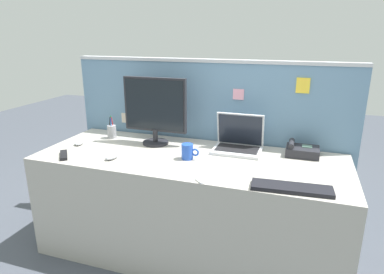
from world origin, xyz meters
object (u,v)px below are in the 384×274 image
object	(u,v)px
desk_phone	(302,151)
keyboard_main	(292,188)
computer_mouse_left_hand	(112,157)
coffee_mug	(188,152)
desktop_monitor	(155,108)
tv_remote	(64,155)
computer_mouse_right_hand	(79,142)
pen_cup	(112,131)
laptop	(238,141)
cell_phone_white_slab	(208,179)

from	to	relation	value
desk_phone	keyboard_main	distance (m)	0.56
computer_mouse_left_hand	coffee_mug	bearing A→B (deg)	30.20
desktop_monitor	tv_remote	world-z (taller)	desktop_monitor
computer_mouse_left_hand	computer_mouse_right_hand	bearing A→B (deg)	166.02
computer_mouse_right_hand	pen_cup	world-z (taller)	pen_cup
computer_mouse_right_hand	computer_mouse_left_hand	distance (m)	0.42
laptop	tv_remote	xyz separation A→B (m)	(-1.06, -0.49, -0.06)
desktop_monitor	cell_phone_white_slab	xyz separation A→B (m)	(0.54, -0.50, -0.26)
desktop_monitor	coffee_mug	world-z (taller)	desktop_monitor
keyboard_main	computer_mouse_right_hand	world-z (taller)	computer_mouse_right_hand
computer_mouse_right_hand	coffee_mug	size ratio (longest dim) A/B	0.88
desktop_monitor	computer_mouse_right_hand	size ratio (longest dim) A/B	4.83
laptop	coffee_mug	distance (m)	0.38
computer_mouse_right_hand	computer_mouse_left_hand	world-z (taller)	same
pen_cup	computer_mouse_left_hand	bearing A→B (deg)	-59.06
cell_phone_white_slab	desk_phone	bearing A→B (deg)	92.90
computer_mouse_left_hand	coffee_mug	world-z (taller)	coffee_mug
desk_phone	cell_phone_white_slab	world-z (taller)	desk_phone
desktop_monitor	coffee_mug	bearing A→B (deg)	-34.68
keyboard_main	computer_mouse_right_hand	size ratio (longest dim) A/B	4.13
cell_phone_white_slab	coffee_mug	world-z (taller)	coffee_mug
pen_cup	tv_remote	world-z (taller)	pen_cup
keyboard_main	cell_phone_white_slab	bearing A→B (deg)	177.88
pen_cup	laptop	bearing A→B (deg)	1.83
desk_phone	desktop_monitor	bearing A→B (deg)	-176.02
desk_phone	coffee_mug	distance (m)	0.75
desk_phone	keyboard_main	bearing A→B (deg)	-93.57
keyboard_main	tv_remote	xyz separation A→B (m)	(-1.45, 0.03, -0.00)
computer_mouse_right_hand	desk_phone	bearing A→B (deg)	-4.46
computer_mouse_right_hand	cell_phone_white_slab	xyz separation A→B (m)	(1.06, -0.29, -0.01)
keyboard_main	coffee_mug	bearing A→B (deg)	154.82
computer_mouse_right_hand	computer_mouse_left_hand	size ratio (longest dim) A/B	1.00
computer_mouse_right_hand	coffee_mug	world-z (taller)	coffee_mug
computer_mouse_left_hand	tv_remote	size ratio (longest dim) A/B	0.59
desk_phone	computer_mouse_right_hand	world-z (taller)	desk_phone
computer_mouse_right_hand	pen_cup	size ratio (longest dim) A/B	0.57
computer_mouse_right_hand	laptop	bearing A→B (deg)	-2.20
laptop	keyboard_main	world-z (taller)	laptop
pen_cup	coffee_mug	xyz separation A→B (m)	(0.71, -0.24, -0.00)
computer_mouse_right_hand	cell_phone_white_slab	size ratio (longest dim) A/B	0.75
laptop	computer_mouse_left_hand	xyz separation A→B (m)	(-0.74, -0.43, -0.05)
keyboard_main	cell_phone_white_slab	xyz separation A→B (m)	(-0.45, -0.02, -0.01)
laptop	computer_mouse_left_hand	distance (m)	0.86
desktop_monitor	computer_mouse_right_hand	xyz separation A→B (m)	(-0.52, -0.21, -0.25)
laptop	keyboard_main	xyz separation A→B (m)	(0.38, -0.52, -0.05)
laptop	computer_mouse_left_hand	bearing A→B (deg)	-149.89
laptop	desk_phone	size ratio (longest dim) A/B	1.55
pen_cup	coffee_mug	bearing A→B (deg)	-18.70
tv_remote	coffee_mug	world-z (taller)	coffee_mug
coffee_mug	pen_cup	bearing A→B (deg)	161.30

